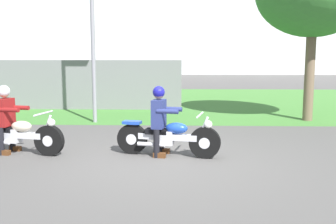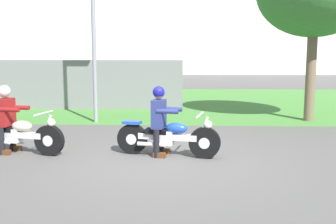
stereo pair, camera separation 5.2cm
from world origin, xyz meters
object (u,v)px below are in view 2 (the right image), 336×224
motorcycle_lead (168,137)px  rider_follow (6,114)px  rider_lead (160,115)px  streetlight_pole (98,11)px  motorcycle_follow (15,135)px

motorcycle_lead → rider_follow: bearing=-170.4°
rider_lead → rider_follow: (-3.12, 0.11, 0.00)m
streetlight_pole → rider_lead: bearing=-62.4°
rider_follow → streetlight_pole: streetlight_pole is taller
rider_lead → streetlight_pole: 4.97m
motorcycle_lead → streetlight_pole: size_ratio=0.41×
motorcycle_follow → motorcycle_lead: bearing=10.1°
motorcycle_lead → rider_lead: size_ratio=1.49×
rider_lead → rider_follow: rider_follow is taller
rider_lead → streetlight_pole: bearing=129.6°
rider_follow → streetlight_pole: 4.59m
motorcycle_follow → rider_follow: bearing=179.1°
motorcycle_follow → streetlight_pole: bearing=87.9°
rider_follow → motorcycle_follow: bearing=-0.9°
rider_follow → motorcycle_lead: bearing=9.6°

